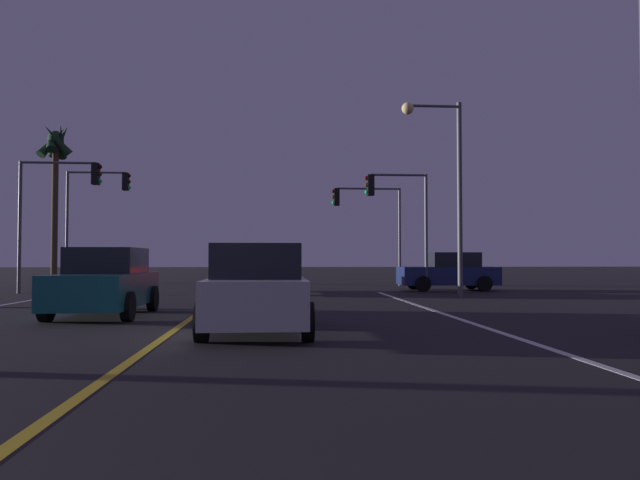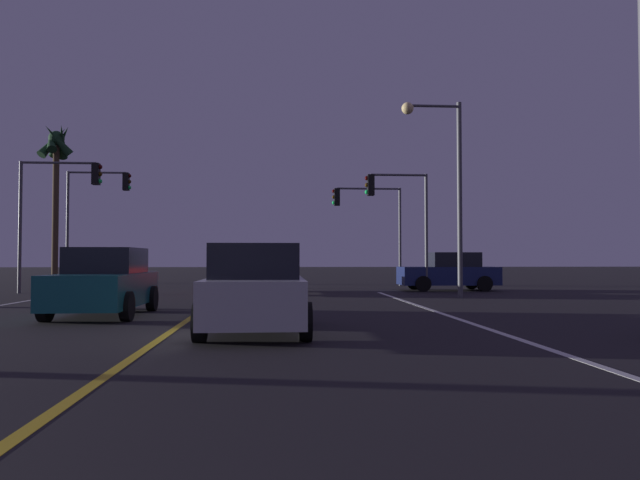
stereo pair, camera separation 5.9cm
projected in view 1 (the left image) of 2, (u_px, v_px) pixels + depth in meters
lane_edge_right at (545, 347)px, 9.51m from camera, size 0.16×30.72×0.01m
lane_center_divider at (144, 352)px, 9.04m from camera, size 0.16×30.72×0.01m
car_crossing_side at (449, 272)px, 26.44m from camera, size 4.30×2.02×1.70m
car_lead_same_lane at (257, 290)px, 11.43m from camera, size 2.02×4.30×1.70m
car_ahead_far at (269, 273)px, 24.39m from camera, size 2.02×4.30×1.70m
car_oncoming at (105, 283)px, 14.79m from camera, size 2.02×4.30×1.70m
traffic_light_near_right at (396, 204)px, 25.50m from camera, size 2.75×0.36×5.08m
traffic_light_near_left at (60, 195)px, 24.46m from camera, size 3.35×0.36×5.44m
traffic_light_far_right at (366, 212)px, 30.95m from camera, size 3.65×0.36×5.13m
traffic_light_far_left at (97, 201)px, 29.94m from camera, size 3.20×0.36×5.84m
street_lamp_right_near at (614, 44)px, 10.64m from camera, size 2.61×0.44×8.32m
street_lamp_right_far at (445, 171)px, 21.43m from camera, size 2.21×0.44×7.11m
palm_tree_left_far at (56, 156)px, 34.90m from camera, size 2.10×2.20×9.45m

